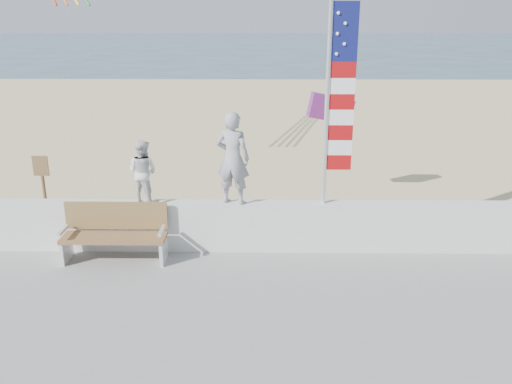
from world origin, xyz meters
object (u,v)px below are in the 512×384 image
child (143,172)px  bench (115,232)px  adult (233,158)px  flag (335,96)px

child → bench: 1.16m
adult → flag: (1.74, -0.00, 1.09)m
bench → flag: (3.79, 0.45, 2.30)m
adult → child: bearing=15.4°
bench → flag: size_ratio=0.51×
bench → flag: flag is taller
adult → flag: 2.05m
child → flag: flag is taller
adult → flag: bearing=-164.6°
flag → child: bearing=180.0°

